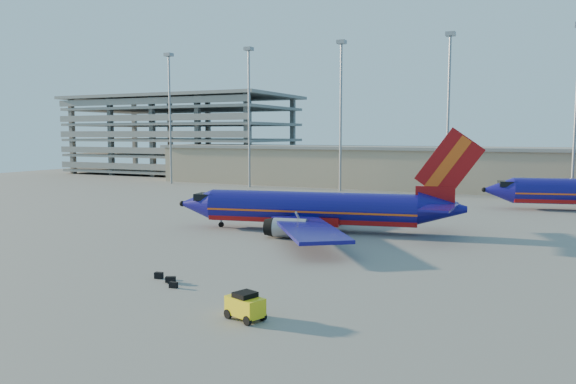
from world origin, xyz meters
The scene contains 7 objects.
ground centered at (0.00, 0.00, 0.00)m, with size 220.00×220.00×0.00m, color slate.
terminal_building centered at (10.00, 58.00, 4.32)m, with size 122.00×16.00×8.50m.
parking_garage centered at (-62.00, 74.05, 11.73)m, with size 62.00×32.00×21.40m.
light_mast_row centered at (5.00, 46.00, 17.55)m, with size 101.60×1.60×28.65m.
aircraft_main centered at (8.02, 2.73, 2.51)m, with size 34.42×32.78×11.77m.
baggage_tug centered at (15.66, -27.54, 0.87)m, with size 2.67×2.10×1.68m.
luggage_pile centered at (6.26, -22.69, 0.24)m, with size 3.27×2.05×0.51m.
Camera 1 is at (31.84, -55.90, 11.04)m, focal length 35.00 mm.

